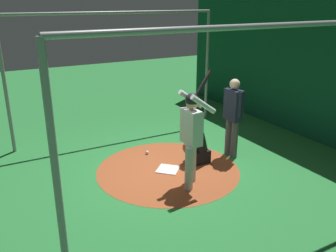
{
  "coord_description": "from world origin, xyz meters",
  "views": [
    {
      "loc": [
        3.18,
        5.82,
        3.3
      ],
      "look_at": [
        0.0,
        0.0,
        0.95
      ],
      "focal_mm": 38.47,
      "sensor_mm": 36.0,
      "label": 1
    }
  ],
  "objects_px": {
    "umpire": "(233,114)",
    "baseball_0": "(147,152)",
    "batter": "(192,131)",
    "catcher": "(196,147)",
    "home_plate": "(168,169)"
  },
  "relations": [
    {
      "from": "batter",
      "to": "baseball_0",
      "type": "height_order",
      "value": "batter"
    },
    {
      "from": "batter",
      "to": "home_plate",
      "type": "bearing_deg",
      "value": -83.77
    },
    {
      "from": "baseball_0",
      "to": "catcher",
      "type": "bearing_deg",
      "value": 130.44
    },
    {
      "from": "batter",
      "to": "baseball_0",
      "type": "distance_m",
      "value": 1.96
    },
    {
      "from": "batter",
      "to": "umpire",
      "type": "bearing_deg",
      "value": -154.85
    },
    {
      "from": "home_plate",
      "to": "batter",
      "type": "height_order",
      "value": "batter"
    },
    {
      "from": "batter",
      "to": "umpire",
      "type": "distance_m",
      "value": 1.64
    },
    {
      "from": "catcher",
      "to": "home_plate",
      "type": "bearing_deg",
      "value": 3.33
    },
    {
      "from": "umpire",
      "to": "baseball_0",
      "type": "height_order",
      "value": "umpire"
    },
    {
      "from": "home_plate",
      "to": "baseball_0",
      "type": "relative_size",
      "value": 5.68
    },
    {
      "from": "home_plate",
      "to": "baseball_0",
      "type": "xyz_separation_m",
      "value": [
        0.04,
        -0.91,
        0.03
      ]
    },
    {
      "from": "home_plate",
      "to": "catcher",
      "type": "height_order",
      "value": "catcher"
    },
    {
      "from": "batter",
      "to": "catcher",
      "type": "distance_m",
      "value": 1.24
    },
    {
      "from": "umpire",
      "to": "home_plate",
      "type": "bearing_deg",
      "value": -1.76
    },
    {
      "from": "umpire",
      "to": "batter",
      "type": "bearing_deg",
      "value": 25.15
    }
  ]
}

